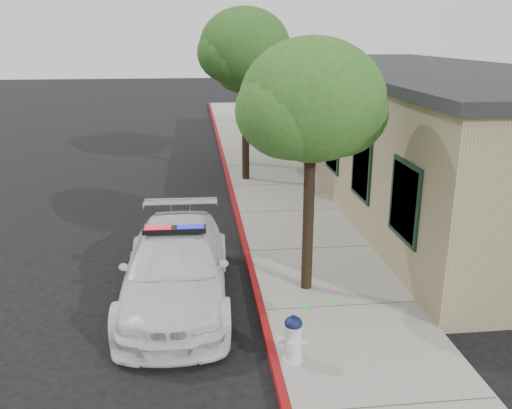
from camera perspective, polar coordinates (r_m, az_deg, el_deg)
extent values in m
plane|color=black|center=(10.68, 0.31, -11.86)|extent=(120.00, 120.00, 0.00)
cube|color=gray|center=(13.56, 5.55, -4.93)|extent=(3.20, 60.00, 0.15)
cube|color=maroon|center=(13.33, -0.97, -5.22)|extent=(0.14, 60.00, 0.16)
cube|color=tan|center=(20.10, 16.61, 7.59)|extent=(7.00, 20.00, 4.00)
cube|color=black|center=(19.86, 17.15, 13.61)|extent=(7.30, 20.30, 0.24)
cube|color=black|center=(11.57, 15.50, 0.36)|extent=(0.08, 1.48, 1.68)
cube|color=black|center=(14.29, 11.13, 3.92)|extent=(0.08, 1.48, 1.68)
cube|color=black|center=(17.11, 8.16, 6.31)|extent=(0.08, 1.48, 1.68)
cube|color=black|center=(19.98, 6.02, 8.02)|extent=(0.08, 1.48, 1.68)
cube|color=black|center=(22.88, 4.40, 9.28)|extent=(0.08, 1.48, 1.68)
cube|color=black|center=(25.80, 3.15, 10.26)|extent=(0.08, 1.48, 1.68)
cube|color=black|center=(28.74, 2.14, 11.03)|extent=(0.08, 1.48, 1.68)
imported|color=white|center=(11.08, -8.46, -6.59)|extent=(2.24, 5.22, 1.50)
cube|color=black|center=(10.77, -8.66, -2.66)|extent=(1.21, 0.31, 0.10)
cube|color=red|center=(10.80, -10.35, -2.68)|extent=(0.53, 0.25, 0.11)
cube|color=#0C10D9|center=(10.75, -6.95, -2.60)|extent=(0.53, 0.25, 0.11)
cylinder|color=silver|center=(9.18, 3.90, -16.03)|extent=(0.34, 0.34, 0.06)
cylinder|color=silver|center=(9.01, 3.94, -14.41)|extent=(0.28, 0.28, 0.55)
cylinder|color=silver|center=(8.86, 3.98, -12.79)|extent=(0.32, 0.32, 0.04)
ellipsoid|color=#0E1435|center=(8.83, 3.99, -12.45)|extent=(0.29, 0.29, 0.22)
cylinder|color=#0E1435|center=(8.78, 4.00, -11.89)|extent=(0.07, 0.07, 0.06)
cylinder|color=silver|center=(9.02, 2.85, -14.15)|extent=(0.15, 0.15, 0.11)
cylinder|color=silver|center=(8.97, 5.05, -14.40)|extent=(0.15, 0.15, 0.11)
cylinder|color=silver|center=(8.84, 3.73, -14.74)|extent=(0.17, 0.16, 0.14)
cylinder|color=black|center=(10.95, 5.57, -1.33)|extent=(0.23, 0.23, 3.14)
ellipsoid|color=#2F5119|center=(10.42, 5.96, 10.99)|extent=(2.79, 2.79, 2.37)
ellipsoid|color=#2F5119|center=(10.72, 8.30, 9.68)|extent=(2.09, 2.09, 1.78)
ellipsoid|color=#2F5119|center=(10.20, 3.92, 9.91)|extent=(2.18, 2.18, 1.85)
cylinder|color=black|center=(19.54, -1.12, 8.15)|extent=(0.27, 0.27, 3.77)
ellipsoid|color=#19511B|center=(19.28, -1.17, 16.40)|extent=(3.16, 3.16, 2.69)
ellipsoid|color=#19511B|center=(19.55, 0.17, 15.53)|extent=(2.55, 2.55, 2.17)
ellipsoid|color=#19511B|center=(19.13, -2.49, 15.77)|extent=(2.45, 2.45, 2.08)
cylinder|color=black|center=(22.00, -1.06, 8.45)|extent=(0.24, 0.24, 3.18)
ellipsoid|color=#294716|center=(21.74, -1.09, 14.73)|extent=(2.73, 2.73, 2.32)
ellipsoid|color=#294716|center=(22.13, -0.23, 14.08)|extent=(2.09, 2.09, 1.78)
ellipsoid|color=#294716|center=(21.38, -1.41, 14.19)|extent=(2.18, 2.18, 1.86)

